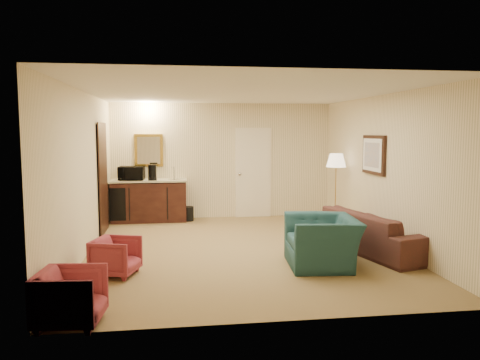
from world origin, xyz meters
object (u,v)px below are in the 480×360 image
at_px(rose_chair_far, 71,295).
at_px(coffee_maker, 152,172).
at_px(floor_lamp, 336,190).
at_px(wetbar_cabinet, 149,201).
at_px(rose_chair_near, 116,255).
at_px(waste_bin, 188,214).
at_px(sofa, 374,225).
at_px(teal_armchair, 322,233).
at_px(coffee_table, 353,239).
at_px(microwave, 131,172).

relative_size(rose_chair_far, coffee_maker, 1.94).
bearing_deg(rose_chair_far, floor_lamp, -39.22).
xyz_separation_m(wetbar_cabinet, rose_chair_near, (-0.25, -3.88, -0.17)).
bearing_deg(waste_bin, sofa, -45.91).
bearing_deg(teal_armchair, sofa, 127.04).
bearing_deg(rose_chair_far, teal_armchair, -56.59).
height_order(rose_chair_far, coffee_maker, coffee_maker).
bearing_deg(coffee_table, rose_chair_far, -148.67).
bearing_deg(microwave, coffee_maker, -4.38).
distance_m(teal_armchair, waste_bin, 4.19).
relative_size(wetbar_cabinet, floor_lamp, 1.07).
bearing_deg(sofa, coffee_maker, 36.36).
relative_size(teal_armchair, floor_lamp, 0.73).
xyz_separation_m(wetbar_cabinet, microwave, (-0.36, -0.04, 0.64)).
height_order(wetbar_cabinet, coffee_table, wetbar_cabinet).
height_order(wetbar_cabinet, rose_chair_near, wetbar_cabinet).
bearing_deg(floor_lamp, microwave, 165.81).
xyz_separation_m(wetbar_cabinet, sofa, (3.80, -3.13, -0.02)).
relative_size(teal_armchair, microwave, 2.08).
xyz_separation_m(coffee_table, microwave, (-3.81, 3.08, 0.90)).
bearing_deg(sofa, waste_bin, 29.51).
bearing_deg(coffee_maker, microwave, 176.03).
distance_m(teal_armchair, floor_lamp, 2.96).
distance_m(teal_armchair, coffee_table, 1.07).
distance_m(floor_lamp, microwave, 4.36).
bearing_deg(wetbar_cabinet, rose_chair_near, -93.69).
bearing_deg(rose_chair_far, waste_bin, -8.45).
bearing_deg(sofa, coffee_table, 73.67).
bearing_deg(waste_bin, microwave, 178.56).
relative_size(teal_armchair, rose_chair_near, 1.92).
xyz_separation_m(rose_chair_near, coffee_table, (3.70, 0.76, -0.08)).
bearing_deg(floor_lamp, wetbar_cabinet, 163.98).
height_order(wetbar_cabinet, microwave, microwave).
bearing_deg(microwave, wetbar_cabinet, 11.02).
bearing_deg(coffee_maker, wetbar_cabinet, 132.81).
xyz_separation_m(rose_chair_near, microwave, (-0.11, 3.84, 0.81)).
relative_size(wetbar_cabinet, rose_chair_far, 2.55).
bearing_deg(floor_lamp, rose_chair_near, -145.95).
distance_m(wetbar_cabinet, teal_armchair, 4.67).
bearing_deg(teal_armchair, rose_chair_far, -56.94).
bearing_deg(microwave, coffee_table, -34.13).
distance_m(rose_chair_near, floor_lamp, 4.97).
bearing_deg(wetbar_cabinet, teal_armchair, -54.78).
bearing_deg(coffee_table, coffee_maker, 138.24).
bearing_deg(coffee_maker, rose_chair_far, -91.02).
bearing_deg(rose_chair_far, microwave, 3.92).
height_order(coffee_table, waste_bin, coffee_table).
bearing_deg(microwave, rose_chair_near, -83.56).
height_order(waste_bin, coffee_maker, coffee_maker).
relative_size(teal_armchair, rose_chair_far, 1.73).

